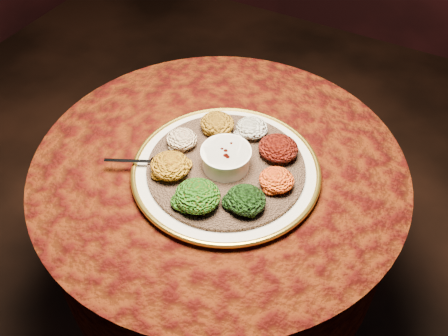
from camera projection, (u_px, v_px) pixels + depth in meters
The scene contains 13 objects.
table at pixel (219, 208), 1.40m from camera, with size 0.96×0.96×0.73m.
platter at pixel (226, 170), 1.24m from camera, with size 0.53×0.53×0.02m.
injera at pixel (226, 167), 1.23m from camera, with size 0.39×0.39×0.01m, color brown.
stew_bowl at pixel (226, 157), 1.20m from camera, with size 0.12×0.12×0.05m.
spoon at pixel (155, 162), 1.23m from camera, with size 0.15×0.08×0.01m.
portion_ayib at pixel (252, 128), 1.29m from camera, with size 0.08×0.08×0.04m, color silver.
portion_kitfo at pixel (278, 148), 1.23m from camera, with size 0.10×0.10×0.05m, color black.
portion_tikil at pixel (277, 180), 1.16m from camera, with size 0.08×0.08×0.04m, color #B7800F.
portion_gomen at pixel (246, 200), 1.12m from camera, with size 0.09×0.09×0.04m, color black.
portion_mixveg at pixel (198, 196), 1.12m from camera, with size 0.11×0.10×0.05m, color #9C2F0A.
portion_kik at pixel (170, 166), 1.19m from camera, with size 0.10×0.09×0.05m, color #B77C10.
portion_timatim at pixel (182, 139), 1.26m from camera, with size 0.08×0.08×0.04m, color maroon.
portion_shiro at pixel (217, 123), 1.30m from camera, with size 0.09×0.09×0.04m, color #956112.
Camera 1 is at (0.44, -0.77, 1.64)m, focal length 40.00 mm.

